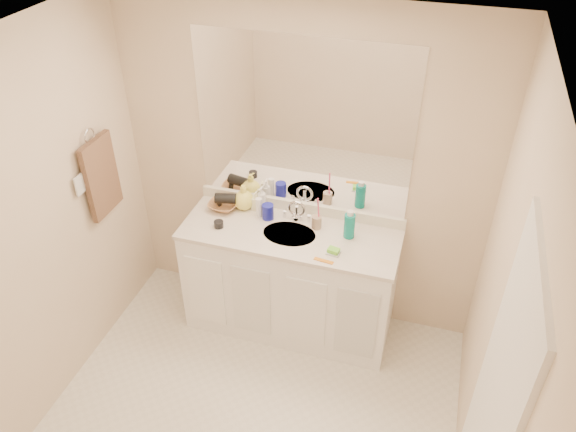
% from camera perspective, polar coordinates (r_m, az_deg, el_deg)
% --- Properties ---
extents(ceiling, '(2.60, 2.60, 0.02)m').
position_cam_1_polar(ceiling, '(2.28, -7.43, 14.23)').
color(ceiling, white).
rests_on(ceiling, wall_back).
extents(wall_back, '(2.60, 0.02, 2.40)m').
position_cam_1_polar(wall_back, '(3.91, 1.40, 4.43)').
color(wall_back, beige).
rests_on(wall_back, floor).
extents(wall_left, '(0.02, 2.60, 2.40)m').
position_cam_1_polar(wall_left, '(3.55, -25.55, -3.18)').
color(wall_left, beige).
rests_on(wall_left, floor).
extents(wall_right, '(0.02, 2.60, 2.40)m').
position_cam_1_polar(wall_right, '(2.82, 20.38, -13.07)').
color(wall_right, beige).
rests_on(wall_right, floor).
extents(vanity_cabinet, '(1.50, 0.55, 0.85)m').
position_cam_1_polar(vanity_cabinet, '(4.16, 0.20, -6.65)').
color(vanity_cabinet, white).
rests_on(vanity_cabinet, floor).
extents(countertop, '(1.52, 0.57, 0.03)m').
position_cam_1_polar(countertop, '(3.88, 0.22, -1.82)').
color(countertop, silver).
rests_on(countertop, vanity_cabinet).
extents(backsplash, '(1.52, 0.03, 0.08)m').
position_cam_1_polar(backsplash, '(4.05, 1.28, 0.93)').
color(backsplash, white).
rests_on(backsplash, countertop).
extents(sink_basin, '(0.37, 0.37, 0.02)m').
position_cam_1_polar(sink_basin, '(3.87, 0.13, -1.95)').
color(sink_basin, beige).
rests_on(sink_basin, countertop).
extents(faucet, '(0.02, 0.02, 0.11)m').
position_cam_1_polar(faucet, '(3.96, 0.89, 0.33)').
color(faucet, silver).
rests_on(faucet, countertop).
extents(mirror, '(1.48, 0.01, 1.20)m').
position_cam_1_polar(mirror, '(3.74, 1.45, 9.12)').
color(mirror, white).
rests_on(mirror, wall_back).
extents(blue_mug, '(0.10, 0.10, 0.11)m').
position_cam_1_polar(blue_mug, '(3.98, -2.05, 0.44)').
color(blue_mug, '#161A9C').
rests_on(blue_mug, countertop).
extents(tan_cup, '(0.08, 0.08, 0.09)m').
position_cam_1_polar(tan_cup, '(3.89, 2.92, -0.62)').
color(tan_cup, tan).
rests_on(tan_cup, countertop).
extents(toothbrush, '(0.02, 0.04, 0.21)m').
position_cam_1_polar(toothbrush, '(3.83, 3.11, 0.60)').
color(toothbrush, '#F74174').
rests_on(toothbrush, tan_cup).
extents(mouthwash_bottle, '(0.09, 0.09, 0.18)m').
position_cam_1_polar(mouthwash_bottle, '(3.80, 6.26, -1.00)').
color(mouthwash_bottle, '#0A8379').
rests_on(mouthwash_bottle, countertop).
extents(soap_dish, '(0.09, 0.08, 0.01)m').
position_cam_1_polar(soap_dish, '(3.70, 4.64, -3.73)').
color(soap_dish, silver).
rests_on(soap_dish, countertop).
extents(green_soap, '(0.08, 0.07, 0.03)m').
position_cam_1_polar(green_soap, '(3.69, 4.65, -3.50)').
color(green_soap, '#75DF36').
rests_on(green_soap, soap_dish).
extents(orange_comb, '(0.13, 0.04, 0.01)m').
position_cam_1_polar(orange_comb, '(3.64, 3.64, -4.55)').
color(orange_comb, orange).
rests_on(orange_comb, countertop).
extents(dark_jar, '(0.07, 0.07, 0.05)m').
position_cam_1_polar(dark_jar, '(3.94, -7.05, -0.83)').
color(dark_jar, black).
rests_on(dark_jar, countertop).
extents(extra_white_bottle, '(0.05, 0.05, 0.15)m').
position_cam_1_polar(extra_white_bottle, '(4.00, -2.96, 0.90)').
color(extra_white_bottle, white).
rests_on(extra_white_bottle, countertop).
extents(soap_bottle_white, '(0.08, 0.08, 0.18)m').
position_cam_1_polar(soap_bottle_white, '(4.06, -2.68, 1.83)').
color(soap_bottle_white, white).
rests_on(soap_bottle_white, countertop).
extents(soap_bottle_cream, '(0.07, 0.08, 0.15)m').
position_cam_1_polar(soap_bottle_cream, '(4.07, -3.24, 1.58)').
color(soap_bottle_cream, '#F3F2C6').
rests_on(soap_bottle_cream, countertop).
extents(soap_bottle_yellow, '(0.20, 0.20, 0.19)m').
position_cam_1_polar(soap_bottle_yellow, '(4.07, -4.53, 1.96)').
color(soap_bottle_yellow, '#F8EF60').
rests_on(soap_bottle_yellow, countertop).
extents(wicker_basket, '(0.23, 0.23, 0.05)m').
position_cam_1_polar(wicker_basket, '(4.12, -6.54, 1.10)').
color(wicker_basket, '#A46D42').
rests_on(wicker_basket, countertop).
extents(hair_dryer, '(0.17, 0.11, 0.08)m').
position_cam_1_polar(hair_dryer, '(4.08, -6.34, 1.79)').
color(hair_dryer, black).
rests_on(hair_dryer, wicker_basket).
extents(towel_ring, '(0.01, 0.11, 0.11)m').
position_cam_1_polar(towel_ring, '(3.85, -19.51, 7.66)').
color(towel_ring, silver).
rests_on(towel_ring, wall_left).
extents(hand_towel, '(0.04, 0.32, 0.55)m').
position_cam_1_polar(hand_towel, '(3.97, -18.44, 3.82)').
color(hand_towel, '#463125').
rests_on(hand_towel, towel_ring).
extents(switch_plate, '(0.01, 0.08, 0.13)m').
position_cam_1_polar(switch_plate, '(3.83, -20.42, 2.97)').
color(switch_plate, silver).
rests_on(switch_plate, wall_left).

